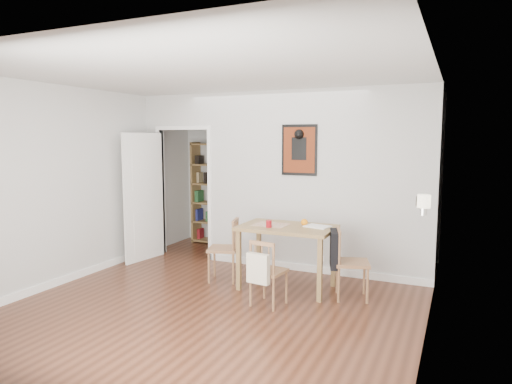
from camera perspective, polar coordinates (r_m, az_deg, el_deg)
The scene contains 15 objects.
ground at distance 5.74m, azimuth -3.08°, elevation -12.77°, with size 5.20×5.20×0.00m, color #592E1C.
room_shell at distance 6.62m, azimuth 2.95°, elevation 1.37°, with size 5.20×5.20×5.20m.
dining_table at distance 5.82m, azimuth 3.88°, elevation -5.21°, with size 1.19×0.76×0.81m.
chair_left at distance 6.20m, azimuth -4.09°, elevation -7.19°, with size 0.53×0.53×0.85m.
chair_right at distance 5.62m, azimuth 11.73°, elevation -8.61°, with size 0.58×0.53×0.85m.
chair_front at distance 5.30m, azimuth 1.52°, elevation -9.93°, with size 0.44×0.48×0.78m.
bookshelf at distance 8.35m, azimuth -5.38°, elevation -0.22°, with size 0.78×0.31×1.85m.
fireplace at distance 5.23m, azimuth 20.00°, elevation -8.06°, with size 0.45×1.25×1.16m.
red_glass at distance 5.70m, azimuth 1.62°, elevation -3.99°, with size 0.07×0.07×0.09m, color maroon.
orange_fruit at distance 5.84m, azimuth 6.06°, elevation -3.78°, with size 0.09×0.09×0.09m, color orange.
placemat at distance 5.88m, azimuth 1.87°, elevation -4.09°, with size 0.43×0.33×0.00m, color beige.
notebook at distance 5.78m, azimuth 7.70°, elevation -4.29°, with size 0.30×0.22×0.02m, color white.
mantel_lamp at distance 4.77m, azimuth 20.24°, elevation -1.24°, with size 0.13×0.13×0.20m.
ceramic_jar_a at distance 5.23m, azimuth 20.11°, elevation -1.36°, with size 0.09×0.09×0.11m, color black.
ceramic_jar_b at distance 5.39m, azimuth 19.82°, elevation -1.11°, with size 0.09×0.09×0.11m, color black.
Camera 1 is at (2.49, -4.80, 1.91)m, focal length 32.00 mm.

